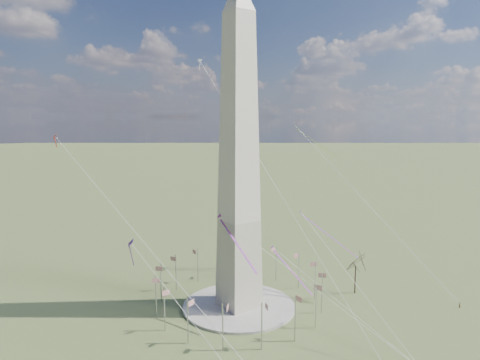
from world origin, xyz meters
TOP-DOWN VIEW (x-y plane):
  - ground at (0.00, 0.00)m, footprint 2000.00×2000.00m
  - plaza at (0.00, 0.00)m, footprint 36.00×36.00m
  - washington_monument at (0.00, 0.00)m, footprint 15.56×15.56m
  - flagpole_ring at (-0.00, -0.00)m, footprint 54.40×54.40m
  - tree_near at (38.92, -14.55)m, footprint 8.58×8.58m
  - person_east at (56.70, -41.83)m, footprint 0.69×0.46m
  - kite_delta_black at (39.85, 16.21)m, footprint 16.29×15.84m
  - kite_diamond_purple at (-32.42, 7.10)m, footprint 2.21×2.86m
  - kite_streamer_left at (27.50, -8.36)m, footprint 9.93×18.94m
  - kite_streamer_mid at (-5.89, -4.73)m, footprint 1.84×19.61m
  - kite_streamer_right at (20.80, 0.81)m, footprint 3.23×19.03m
  - kite_small_red at (-43.94, 38.01)m, footprint 1.39×2.04m
  - kite_small_white at (15.46, 48.79)m, footprint 1.59×1.49m

SIDE VIEW (x-z plane):
  - ground at x=0.00m, z-range 0.00..0.00m
  - plaza at x=0.00m, z-range 0.00..0.80m
  - person_east at x=56.70m, z-range 0.00..1.88m
  - flagpole_ring at x=0.00m, z-range 0.77..13.77m
  - kite_streamer_right at x=20.80m, z-range 3.23..16.30m
  - tree_near at x=38.92m, z-range 3.20..18.21m
  - kite_streamer_left at x=27.50m, z-range 16.60..30.62m
  - kite_diamond_purple at x=-32.42m, z-range 20.28..28.62m
  - kite_streamer_mid at x=-5.89m, z-range 18.85..32.33m
  - washington_monument at x=0.00m, z-range -2.05..97.95m
  - kite_small_red at x=-43.94m, z-range 51.87..56.19m
  - kite_delta_black at x=39.85m, z-range 48.58..63.81m
  - kite_small_white at x=15.46m, z-range 80.43..84.86m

